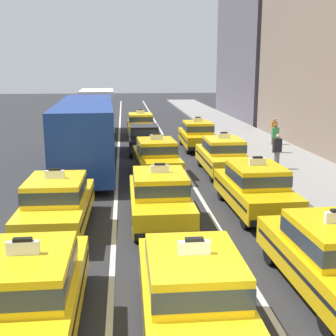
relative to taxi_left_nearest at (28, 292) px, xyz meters
name	(u,v)px	position (x,y,z in m)	size (l,w,h in m)	color
lane_stripe_left_center	(118,152)	(1.42, 18.12, -0.87)	(0.14, 80.00, 0.01)	silver
lane_stripe_center_right	(173,151)	(4.62, 18.12, -0.87)	(0.14, 80.00, 0.01)	silver
sidewalk_curb	(296,166)	(10.22, 13.12, -0.80)	(4.00, 90.00, 0.15)	gray
taxi_left_nearest	(28,292)	(0.00, 0.00, 0.00)	(1.83, 4.56, 1.96)	black
taxi_left_second	(57,203)	(-0.26, 5.41, 0.00)	(1.91, 4.59, 1.96)	black
bus_left_third	(86,130)	(-0.05, 14.19, 0.94)	(2.93, 11.29, 3.22)	black
box_truck_left_fourth	(98,110)	(-0.10, 25.13, 0.90)	(2.48, 7.03, 3.27)	black
taxi_center_nearest	(193,292)	(2.95, -0.28, 0.00)	(1.85, 4.57, 1.96)	black
taxi_center_second	(160,196)	(2.85, 5.81, 0.00)	(1.82, 4.56, 1.96)	black
taxi_center_third	(156,156)	(3.21, 12.11, 0.00)	(2.04, 4.64, 1.96)	black
sedan_center_fourth	(144,138)	(2.93, 17.78, -0.03)	(1.80, 4.32, 1.58)	black
taxi_center_fifth	(141,124)	(2.95, 23.69, 0.00)	(1.87, 4.58, 1.96)	black
taxi_right_nearest	(332,256)	(6.17, 0.98, 0.00)	(1.92, 4.60, 1.96)	black
taxi_right_second	(255,187)	(6.14, 6.53, 0.00)	(1.92, 4.60, 1.96)	black
taxi_right_third	(223,155)	(6.29, 12.16, 0.00)	(1.83, 4.56, 1.96)	black
taxi_right_fourth	(197,135)	(6.17, 18.54, 0.00)	(1.86, 4.57, 1.96)	black
pedestrian_near_crosswalk	(274,131)	(10.98, 18.75, 0.10)	(0.36, 0.24, 1.65)	#473828
pedestrian_mid_block	(277,151)	(8.87, 12.16, 0.11)	(0.36, 0.24, 1.66)	slate
pedestrian_by_storefront	(275,138)	(10.16, 16.15, 0.08)	(0.47, 0.24, 1.62)	#473828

